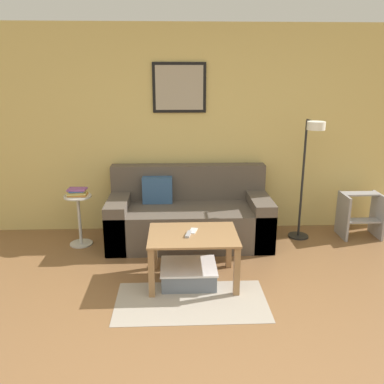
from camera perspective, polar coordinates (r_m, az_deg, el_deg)
wall_back at (r=5.14m, az=0.08°, el=8.61°), size 5.60×0.09×2.55m
area_rug at (r=3.78m, az=-0.10°, el=-15.11°), size 1.36×0.72×0.01m
couch at (r=4.93m, az=-0.46°, el=-3.46°), size 1.91×0.87×0.88m
coffee_table at (r=3.94m, az=0.14°, el=-7.23°), size 0.85×0.64×0.50m
storage_bin at (r=4.04m, az=-0.49°, el=-11.41°), size 0.54×0.46×0.19m
floor_lamp at (r=4.84m, az=16.13°, el=4.17°), size 0.25×0.54×1.47m
side_table at (r=4.97m, az=-15.56°, el=-3.22°), size 0.32×0.32×0.61m
book_stack at (r=4.88m, az=-15.83°, el=0.00°), size 0.23×0.18×0.09m
remote_control at (r=3.87m, az=-0.50°, el=-5.94°), size 0.07×0.16×0.02m
cell_phone at (r=3.97m, az=0.15°, el=-5.46°), size 0.10×0.15×0.01m
step_stool at (r=5.46m, az=22.57°, el=-2.86°), size 0.47×0.37×0.55m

